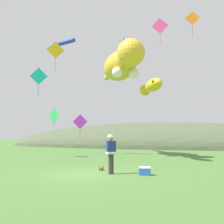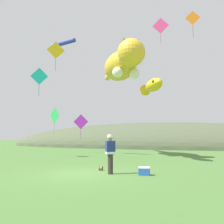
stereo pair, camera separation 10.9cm
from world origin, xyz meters
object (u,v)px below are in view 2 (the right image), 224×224
Objects in this scene: picnic_cooler at (144,171)px; kite_diamond_violet at (81,122)px; kite_spool at (101,168)px; kite_giant_cat at (122,64)px; kite_fish_windsock at (152,86)px; kite_diamond_orange at (193,18)px; kite_diamond_gold at (56,50)px; festival_attendant at (110,153)px; kite_diamond_pink at (161,26)px; kite_tube_streamer at (63,43)px; kite_diamond_teal at (39,76)px; kite_diamond_green at (55,116)px.

picnic_cooler is 0.22× the size of kite_diamond_violet.
kite_spool is 0.03× the size of kite_giant_cat.
kite_fish_windsock reaches higher than kite_spool.
kite_fish_windsock is 5.35m from kite_diamond_orange.
kite_diamond_gold reaches higher than kite_fish_windsock.
festival_attendant is 1.48m from kite_spool.
kite_diamond_orange is at bearing -60.90° from kite_diamond_pink.
kite_fish_windsock is 1.20× the size of kite_tube_streamer.
kite_tube_streamer is (-5.19, -1.02, 2.11)m from kite_giant_cat.
kite_fish_windsock is at bearing 73.03° from kite_spool.
festival_attendant is 11.57m from kite_diamond_teal.
picnic_cooler is 14.80m from kite_diamond_violet.
picnic_cooler is at bearing -54.08° from kite_diamond_violet.
kite_diamond_pink is at bearing 79.91° from kite_spool.
kite_spool is 12.02m from kite_diamond_orange.
kite_diamond_violet is at bearing 153.61° from kite_giant_cat.
kite_diamond_teal is at bearing -160.70° from kite_diamond_green.
kite_giant_cat reaches higher than kite_diamond_gold.
festival_attendant is 8.26× the size of kite_spool.
kite_tube_streamer is (-6.42, 7.50, 9.78)m from kite_spool.
festival_attendant is 9.81m from kite_diamond_green.
kite_diamond_orange is at bearing -1.78° from kite_fish_windsock.
festival_attendant is at bearing -44.03° from kite_diamond_green.
kite_fish_windsock is at bearing 14.58° from kite_diamond_gold.
kite_diamond_green is at bearing -78.86° from kite_tube_streamer.
kite_diamond_violet is 13.82m from kite_diamond_orange.
kite_diamond_green is at bearing 136.72° from kite_spool.
kite_diamond_green reaches higher than festival_attendant.
picnic_cooler reaches higher than kite_spool.
kite_giant_cat is 5.96m from kite_diamond_gold.
kite_spool is 0.07× the size of kite_fish_windsock.
kite_diamond_violet is 1.10× the size of kite_diamond_gold.
kite_tube_streamer reaches higher than festival_attendant.
picnic_cooler is 0.16× the size of kite_fish_windsock.
kite_fish_windsock is 1.34× the size of kite_diamond_violet.
kite_giant_cat reaches higher than kite_diamond_green.
kite_tube_streamer is 6.86m from kite_diamond_green.
kite_tube_streamer is at bearing 136.52° from picnic_cooler.
kite_tube_streamer is 1.22× the size of kite_diamond_gold.
kite_diamond_orange reaches higher than kite_spool.
kite_giant_cat reaches higher than kite_diamond_teal.
kite_tube_streamer reaches higher than kite_fish_windsock.
kite_fish_windsock is at bearing -0.29° from kite_diamond_green.
kite_diamond_orange is 0.82× the size of kite_diamond_teal.
kite_diamond_gold is (1.41, -3.58, -1.98)m from kite_tube_streamer.
festival_attendant is at bearing -49.23° from kite_spool.
picnic_cooler is 0.19× the size of kite_tube_streamer.
festival_attendant is at bearing -120.28° from kite_diamond_orange.
kite_diamond_gold reaches higher than picnic_cooler.
kite_diamond_orange reaches higher than kite_giant_cat.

